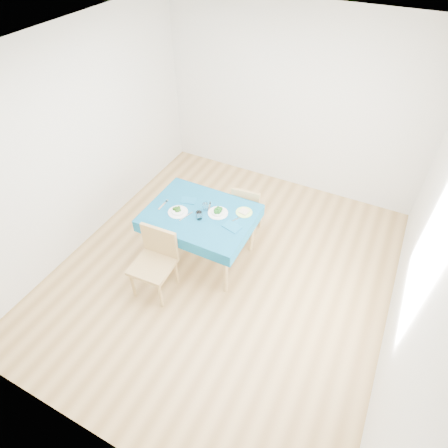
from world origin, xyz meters
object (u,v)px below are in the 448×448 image
at_px(table, 201,235).
at_px(chair_far, 249,206).
at_px(bowl_far, 218,211).
at_px(side_plate, 244,212).
at_px(bowl_near, 178,210).
at_px(chair_near, 151,258).

bearing_deg(table, chair_far, 63.64).
bearing_deg(bowl_far, chair_far, 76.38).
distance_m(table, bowl_far, 0.47).
height_order(table, side_plate, side_plate).
relative_size(table, bowl_near, 5.33).
distance_m(table, chair_near, 0.80).
bearing_deg(bowl_near, chair_far, 54.04).
distance_m(chair_near, chair_far, 1.56).
relative_size(table, chair_far, 1.39).
bearing_deg(bowl_far, side_plate, 29.12).
relative_size(chair_far, side_plate, 4.57).
relative_size(chair_near, chair_far, 1.23).
height_order(chair_near, bowl_far, chair_near).
height_order(table, chair_near, chair_near).
xyz_separation_m(chair_near, bowl_near, (-0.01, 0.63, 0.22)).
distance_m(chair_near, side_plate, 1.23).
bearing_deg(table, bowl_far, 24.39).
xyz_separation_m(chair_near, bowl_far, (0.43, 0.84, 0.22)).
relative_size(chair_near, bowl_far, 4.68).
relative_size(chair_far, bowl_near, 3.83).
xyz_separation_m(chair_near, side_plate, (0.71, 0.99, 0.19)).
xyz_separation_m(bowl_far, side_plate, (0.28, 0.15, -0.03)).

